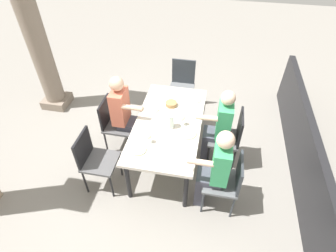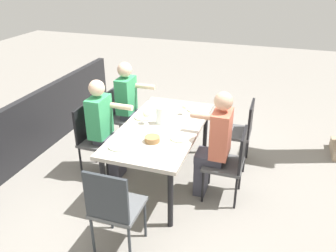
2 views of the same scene
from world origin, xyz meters
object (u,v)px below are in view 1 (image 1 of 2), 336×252
Objects in this scene: dining_table at (168,126)px; chair_west_south at (227,180)px; plate_0 at (138,150)px; wine_glass_1 at (182,118)px; wine_glass_0 at (149,137)px; plate_1 at (187,133)px; bread_basket at (171,104)px; chair_mid_north at (114,121)px; diner_woman_green at (218,126)px; water_pitcher at (170,122)px; chair_mid_south at (230,135)px; stone_column_centre at (34,33)px; diner_man_white at (125,113)px; plate_2 at (152,109)px; plate_3 at (193,99)px; chair_head_east at (182,83)px; diner_guest_third at (215,168)px; chair_west_north at (94,158)px.

chair_west_south reaches higher than dining_table.
wine_glass_1 is at bearing -38.62° from plate_0.
wine_glass_0 is 0.59× the size of plate_1.
wine_glass_0 is at bearing 170.40° from bread_basket.
chair_mid_north is 1.24m from plate_1.
diner_woman_green is at bearing -80.73° from dining_table.
dining_table is 10.48× the size of bread_basket.
chair_west_south is 1.93m from chair_mid_north.
bread_basket is at bearing 8.61° from water_pitcher.
stone_column_centre is (0.83, 3.30, 0.92)m from chair_mid_south.
diner_man_white is 2.05m from stone_column_centre.
plate_2 is at bearing 52.85° from chair_west_south.
plate_0 is 0.78× the size of plate_3.
wine_glass_1 reaches higher than plate_3.
diner_man_white is 0.77m from wine_glass_0.
chair_mid_south is at bearing -58.01° from plate_0.
water_pitcher is (-0.07, 0.16, -0.03)m from wine_glass_1.
plate_0 is at bearing 148.81° from water_pitcher.
bread_basket is (0.40, 0.23, -0.10)m from wine_glass_1.
water_pitcher reaches higher than plate_2.
diner_woman_green is 0.66m from plate_3.
plate_0 is 0.83m from plate_2.
chair_head_east is 0.74× the size of diner_woman_green.
diner_man_white is 0.77m from water_pitcher.
chair_west_south is 0.80m from plate_1.
dining_table is 0.19m from water_pitcher.
chair_west_south is 0.98× the size of chair_mid_north.
chair_head_east is at bearing -15.42° from plate_2.
chair_west_south reaches higher than plate_3.
wine_glass_1 is 0.63m from plate_3.
plate_1 is at bearing 39.46° from diner_guest_third.
dining_table is 2.04× the size of chair_west_south.
chair_head_east is at bearing 8.44° from wine_glass_1.
chair_west_north is at bearing -179.94° from chair_mid_north.
plate_0 is 1.19× the size of bread_basket.
plate_0 is (-1.92, 0.27, 0.20)m from chair_head_east.
chair_mid_north is 1.01m from water_pitcher.
stone_column_centre reaches higher than diner_man_white.
stone_column_centre reaches higher than water_pitcher.
diner_guest_third is at bearing -131.28° from water_pitcher.
chair_mid_south reaches higher than bread_basket.
wine_glass_1 is at bearing -98.57° from diner_man_white.
stone_column_centre is at bearing 82.63° from plate_3.
diner_man_white reaches higher than plate_0.
dining_table is 7.17× the size of plate_1.
dining_table is at bearing 99.27° from diner_woman_green.
plate_1 reaches higher than dining_table.
diner_man_white reaches higher than water_pitcher.
chair_mid_south is at bearing -95.27° from plate_2.
dining_table is 0.50m from wine_glass_0.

